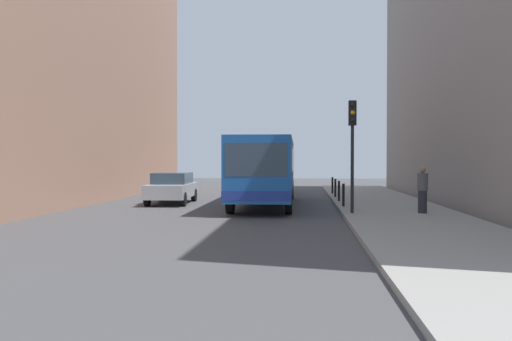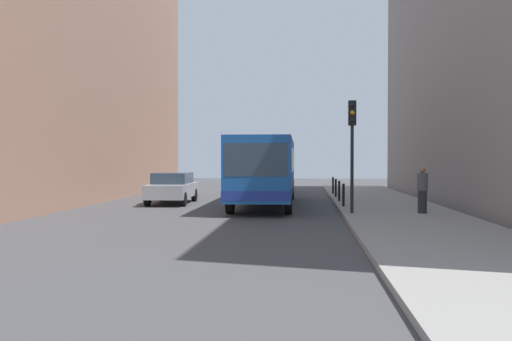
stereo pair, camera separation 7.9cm
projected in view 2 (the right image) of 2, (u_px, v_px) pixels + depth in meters
name	position (u px, v px, depth m)	size (l,w,h in m)	color
ground_plane	(258.00, 213.00, 20.99)	(80.00, 80.00, 0.00)	#424244
sidewalk	(398.00, 212.00, 20.49)	(4.40, 40.00, 0.15)	gray
building_left	(29.00, 40.00, 25.88)	(7.00, 32.00, 15.82)	#936B56
bus	(266.00, 168.00, 24.63)	(2.65, 11.05, 3.00)	#19519E
car_beside_bus	(172.00, 187.00, 25.63)	(2.02, 4.47, 1.48)	#A5A8AD
car_behind_bus	(272.00, 181.00, 33.79)	(1.97, 4.45, 1.48)	maroon
traffic_light	(352.00, 135.00, 19.45)	(0.28, 0.33, 4.10)	black
bollard_near	(343.00, 195.00, 22.40)	(0.11, 0.11, 0.95)	black
bollard_mid	(339.00, 191.00, 25.24)	(0.11, 0.11, 0.95)	black
bollard_far	(336.00, 188.00, 28.08)	(0.11, 0.11, 0.95)	black
bollard_farthest	(333.00, 185.00, 30.92)	(0.11, 0.11, 0.95)	black
pedestrian_near_signal	(422.00, 190.00, 19.48)	(0.38, 0.38, 1.69)	#26262D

